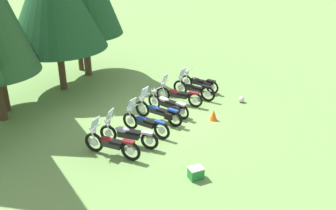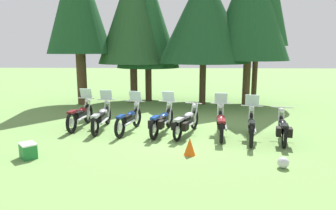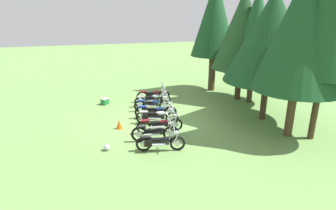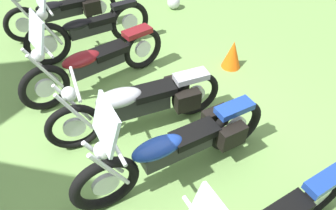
{
  "view_description": "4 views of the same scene",
  "coord_description": "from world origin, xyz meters",
  "px_view_note": "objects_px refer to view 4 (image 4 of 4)",
  "views": [
    {
      "loc": [
        -13.8,
        -4.95,
        7.36
      ],
      "look_at": [
        0.27,
        -0.15,
        0.5
      ],
      "focal_mm": 40.93,
      "sensor_mm": 36.0,
      "label": 1
    },
    {
      "loc": [
        0.18,
        -9.79,
        2.78
      ],
      "look_at": [
        -0.2,
        0.33,
        0.94
      ],
      "focal_mm": 31.61,
      "sensor_mm": 36.0,
      "label": 2
    },
    {
      "loc": [
        13.8,
        -3.52,
        5.71
      ],
      "look_at": [
        -0.1,
        0.7,
        0.82
      ],
      "focal_mm": 29.58,
      "sensor_mm": 36.0,
      "label": 3
    },
    {
      "loc": [
        -1.82,
        1.56,
        3.03
      ],
      "look_at": [
        0.01,
        -0.19,
        0.65
      ],
      "focal_mm": 32.46,
      "sensor_mm": 36.0,
      "label": 4
    }
  ],
  "objects_px": {
    "traffic_cone": "(232,54)",
    "motorcycle_3": "(179,146)",
    "motorcycle_7": "(65,11)",
    "dropped_helmet": "(174,2)",
    "motorcycle_6": "(88,29)",
    "motorcycle_4": "(141,102)",
    "motorcycle_5": "(95,61)"
  },
  "relations": [
    {
      "from": "motorcycle_4",
      "to": "dropped_helmet",
      "type": "xyz_separation_m",
      "value": [
        2.27,
        -2.81,
        -0.32
      ]
    },
    {
      "from": "motorcycle_4",
      "to": "motorcycle_6",
      "type": "relative_size",
      "value": 0.99
    },
    {
      "from": "motorcycle_4",
      "to": "motorcycle_7",
      "type": "xyz_separation_m",
      "value": [
        2.98,
        -0.63,
        -0.03
      ]
    },
    {
      "from": "traffic_cone",
      "to": "motorcycle_3",
      "type": "bearing_deg",
      "value": 112.23
    },
    {
      "from": "motorcycle_5",
      "to": "dropped_helmet",
      "type": "height_order",
      "value": "motorcycle_5"
    },
    {
      "from": "motorcycle_4",
      "to": "motorcycle_7",
      "type": "distance_m",
      "value": 3.05
    },
    {
      "from": "motorcycle_4",
      "to": "motorcycle_6",
      "type": "distance_m",
      "value": 2.1
    },
    {
      "from": "motorcycle_5",
      "to": "motorcycle_7",
      "type": "xyz_separation_m",
      "value": [
        1.84,
        -0.55,
        -0.04
      ]
    },
    {
      "from": "motorcycle_7",
      "to": "traffic_cone",
      "type": "relative_size",
      "value": 4.36
    },
    {
      "from": "motorcycle_6",
      "to": "motorcycle_7",
      "type": "height_order",
      "value": "motorcycle_6"
    },
    {
      "from": "motorcycle_5",
      "to": "motorcycle_7",
      "type": "bearing_deg",
      "value": -100.45
    },
    {
      "from": "motorcycle_4",
      "to": "motorcycle_3",
      "type": "bearing_deg",
      "value": 101.07
    },
    {
      "from": "motorcycle_5",
      "to": "dropped_helmet",
      "type": "distance_m",
      "value": 2.97
    },
    {
      "from": "motorcycle_3",
      "to": "motorcycle_7",
      "type": "bearing_deg",
      "value": -86.69
    },
    {
      "from": "traffic_cone",
      "to": "dropped_helmet",
      "type": "height_order",
      "value": "traffic_cone"
    },
    {
      "from": "motorcycle_7",
      "to": "dropped_helmet",
      "type": "xyz_separation_m",
      "value": [
        -0.71,
        -2.18,
        -0.29
      ]
    },
    {
      "from": "motorcycle_6",
      "to": "motorcycle_5",
      "type": "bearing_deg",
      "value": 75.03
    },
    {
      "from": "motorcycle_4",
      "to": "traffic_cone",
      "type": "height_order",
      "value": "motorcycle_4"
    },
    {
      "from": "motorcycle_7",
      "to": "traffic_cone",
      "type": "bearing_deg",
      "value": 128.91
    },
    {
      "from": "motorcycle_3",
      "to": "motorcycle_7",
      "type": "distance_m",
      "value": 3.89
    },
    {
      "from": "motorcycle_3",
      "to": "dropped_helmet",
      "type": "height_order",
      "value": "motorcycle_3"
    },
    {
      "from": "motorcycle_3",
      "to": "motorcycle_5",
      "type": "height_order",
      "value": "motorcycle_3"
    },
    {
      "from": "motorcycle_6",
      "to": "dropped_helmet",
      "type": "bearing_deg",
      "value": -161.42
    },
    {
      "from": "motorcycle_4",
      "to": "motorcycle_6",
      "type": "height_order",
      "value": "motorcycle_6"
    },
    {
      "from": "motorcycle_4",
      "to": "motorcycle_5",
      "type": "distance_m",
      "value": 1.15
    },
    {
      "from": "motorcycle_4",
      "to": "dropped_helmet",
      "type": "relative_size",
      "value": 7.74
    },
    {
      "from": "motorcycle_5",
      "to": "traffic_cone",
      "type": "bearing_deg",
      "value": 156.26
    },
    {
      "from": "motorcycle_6",
      "to": "dropped_helmet",
      "type": "relative_size",
      "value": 7.83
    },
    {
      "from": "motorcycle_7",
      "to": "motorcycle_4",
      "type": "bearing_deg",
      "value": 92.27
    },
    {
      "from": "motorcycle_4",
      "to": "motorcycle_5",
      "type": "bearing_deg",
      "value": -72.19
    },
    {
      "from": "motorcycle_4",
      "to": "motorcycle_7",
      "type": "height_order",
      "value": "motorcycle_4"
    },
    {
      "from": "motorcycle_5",
      "to": "motorcycle_6",
      "type": "relative_size",
      "value": 1.06
    }
  ]
}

